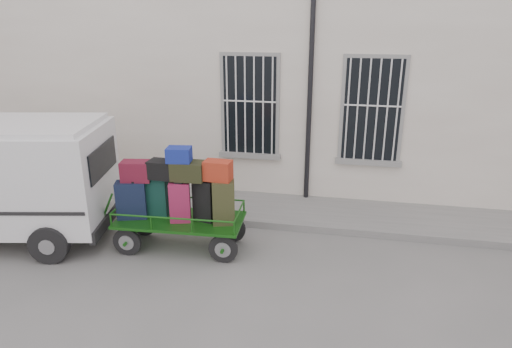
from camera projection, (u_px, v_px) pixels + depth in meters
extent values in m
plane|color=slate|center=(238.00, 260.00, 8.26)|extent=(80.00, 80.00, 0.00)
cube|color=beige|center=(283.00, 62.00, 12.36)|extent=(24.00, 5.00, 6.00)
cylinder|color=black|center=(310.00, 83.00, 9.86)|extent=(0.11, 0.11, 5.60)
cube|color=black|center=(250.00, 106.00, 10.35)|extent=(1.20, 0.08, 2.20)
cube|color=gray|center=(250.00, 155.00, 10.71)|extent=(1.45, 0.22, 0.12)
cube|color=black|center=(372.00, 110.00, 9.85)|extent=(1.20, 0.08, 2.20)
cube|color=gray|center=(368.00, 162.00, 10.22)|extent=(1.45, 0.22, 0.12)
cube|color=slate|center=(261.00, 209.00, 10.27)|extent=(24.00, 1.70, 0.15)
cylinder|color=black|center=(127.00, 242.00, 8.37)|extent=(0.53, 0.09, 0.53)
cylinder|color=gray|center=(127.00, 242.00, 8.37)|extent=(0.30, 0.11, 0.29)
cylinder|color=black|center=(144.00, 223.00, 9.12)|extent=(0.53, 0.09, 0.53)
cylinder|color=gray|center=(144.00, 223.00, 9.12)|extent=(0.30, 0.11, 0.29)
cylinder|color=black|center=(223.00, 249.00, 8.11)|extent=(0.53, 0.09, 0.53)
cylinder|color=gray|center=(223.00, 249.00, 8.11)|extent=(0.30, 0.11, 0.29)
cylinder|color=black|center=(232.00, 229.00, 8.87)|extent=(0.53, 0.09, 0.53)
cylinder|color=gray|center=(232.00, 229.00, 8.87)|extent=(0.30, 0.11, 0.29)
cube|color=#185714|center=(180.00, 220.00, 8.51)|extent=(2.38, 1.17, 0.05)
cylinder|color=#185714|center=(107.00, 208.00, 8.66)|extent=(0.31, 0.06, 0.60)
cube|color=black|center=(132.00, 200.00, 8.45)|extent=(0.60, 0.44, 0.71)
cube|color=black|center=(130.00, 181.00, 8.33)|extent=(0.22, 0.16, 0.03)
cube|color=#0D2F26|center=(157.00, 196.00, 8.51)|extent=(0.43, 0.26, 0.78)
cube|color=black|center=(155.00, 176.00, 8.38)|extent=(0.17, 0.12, 0.03)
cube|color=#961B4D|center=(180.00, 203.00, 8.27)|extent=(0.41, 0.30, 0.75)
cube|color=black|center=(179.00, 182.00, 8.14)|extent=(0.15, 0.11, 0.03)
cube|color=black|center=(205.00, 200.00, 8.33)|extent=(0.43, 0.32, 0.78)
cube|color=black|center=(204.00, 180.00, 8.19)|extent=(0.16, 0.12, 0.03)
cube|color=#2C2B16|center=(224.00, 202.00, 8.20)|extent=(0.46, 0.39, 0.81)
cube|color=black|center=(223.00, 181.00, 8.06)|extent=(0.16, 0.15, 0.03)
cube|color=#571124|center=(136.00, 171.00, 8.35)|extent=(0.58, 0.41, 0.37)
cube|color=black|center=(163.00, 169.00, 8.27)|extent=(0.55, 0.37, 0.33)
cube|color=#2A2A15|center=(188.00, 171.00, 8.17)|extent=(0.60, 0.38, 0.34)
cube|color=maroon|center=(218.00, 171.00, 8.08)|extent=(0.50, 0.33, 0.36)
cube|color=navy|center=(179.00, 155.00, 8.09)|extent=(0.46, 0.37, 0.26)
cube|color=black|center=(103.00, 160.00, 8.57)|extent=(0.31, 1.43, 0.57)
cube|color=black|center=(109.00, 217.00, 8.96)|extent=(0.46, 1.89, 0.23)
cube|color=white|center=(110.00, 206.00, 8.89)|extent=(0.11, 0.43, 0.12)
cylinder|color=black|center=(49.00, 244.00, 8.10)|extent=(0.73, 0.35, 0.70)
cylinder|color=black|center=(87.00, 203.00, 9.90)|extent=(0.73, 0.35, 0.70)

